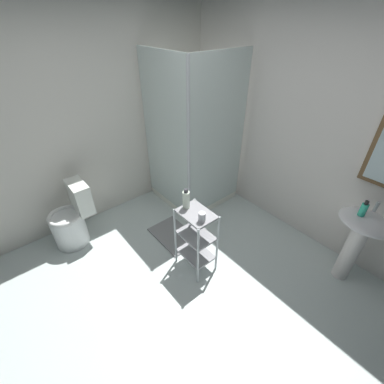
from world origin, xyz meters
name	(u,v)px	position (x,y,z in m)	size (l,w,h in m)	color
ground_plane	(180,305)	(0.00, 0.00, -0.01)	(4.20, 4.20, 0.02)	silver
wall_back	(316,133)	(0.01, 1.85, 1.25)	(4.20, 0.14, 2.50)	white
wall_left	(77,125)	(-1.85, 0.00, 1.25)	(0.10, 4.20, 2.50)	silver
shower_stall	(193,173)	(-1.22, 1.18, 0.46)	(0.92, 0.92, 2.00)	white
pedestal_sink	(359,235)	(0.81, 1.52, 0.58)	(0.46, 0.37, 0.81)	white
sink_faucet	(376,207)	(0.81, 1.64, 0.86)	(0.03, 0.03, 0.10)	silver
toilet	(72,220)	(-1.48, -0.43, 0.31)	(0.37, 0.49, 0.76)	white
storage_cart	(196,236)	(-0.27, 0.43, 0.44)	(0.38, 0.28, 0.74)	silver
hand_soap_bottle	(363,209)	(0.76, 1.49, 0.88)	(0.06, 0.06, 0.16)	#2DBC99
lotion_bottle_white	(186,199)	(-0.40, 0.41, 0.84)	(0.07, 0.07, 0.21)	white
rinse_cup	(202,217)	(-0.15, 0.40, 0.79)	(0.07, 0.07, 0.10)	silver
bath_mat	(174,235)	(-0.79, 0.51, 0.01)	(0.60, 0.40, 0.02)	gray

